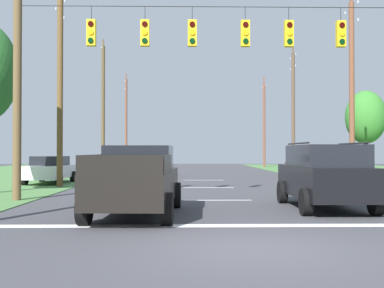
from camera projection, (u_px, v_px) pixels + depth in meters
name	position (u px, v px, depth m)	size (l,w,h in m)	color
ground_plane	(251.00, 248.00, 8.87)	(120.00, 120.00, 0.00)	#3D3D42
stop_bar_stripe	(235.00, 226.00, 11.52)	(12.55, 0.45, 0.01)	white
lane_dash_0	(217.00, 200.00, 17.52)	(0.15, 2.50, 0.01)	white
lane_dash_1	(209.00, 188.00, 23.61)	(0.15, 2.50, 0.01)	white
lane_dash_2	(203.00, 180.00, 29.71)	(0.15, 2.50, 0.01)	white
overhead_signal_span	(221.00, 82.00, 17.46)	(15.15, 0.31, 7.37)	brown
pickup_truck	(137.00, 180.00, 13.48)	(2.48, 5.48, 1.95)	black
suv_black	(324.00, 175.00, 14.92)	(2.24, 4.81, 2.05)	black
distant_car_crossing_white	(50.00, 169.00, 26.40)	(2.09, 4.34, 1.52)	silver
distant_car_oncoming	(152.00, 166.00, 33.05)	(2.11, 4.35, 1.52)	silver
distant_car_far_parked	(318.00, 166.00, 32.97)	(4.43, 2.29, 1.52)	maroon
utility_pole_mid_right	(352.00, 87.00, 24.81)	(0.27, 1.99, 10.31)	brown
utility_pole_far_right	(293.00, 109.00, 38.89)	(0.27, 1.92, 10.51)	brown
utility_pole_near_left	(264.00, 124.00, 54.46)	(0.28, 1.94, 10.24)	brown
utility_pole_far_left	(60.00, 82.00, 23.86)	(0.29, 1.98, 10.63)	brown
utility_pole_distant_right	(103.00, 108.00, 39.06)	(0.30, 1.60, 10.92)	brown
utility_pole_distant_left	(126.00, 120.00, 52.73)	(0.27, 1.92, 10.34)	brown
tree_roadside_right	(366.00, 117.00, 34.26)	(2.85, 2.85, 6.12)	brown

